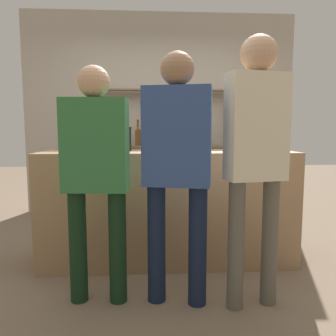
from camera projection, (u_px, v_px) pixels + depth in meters
name	position (u px, v px, depth m)	size (l,w,h in m)	color
ground_plane	(168.00, 260.00, 2.98)	(16.00, 16.00, 0.00)	#7A6651
bar_counter	(168.00, 206.00, 2.92)	(2.19, 0.59, 0.99)	#997551
back_wall	(160.00, 115.00, 4.70)	(3.79, 0.12, 2.80)	#B2A899
back_shelf	(161.00, 133.00, 4.55)	(1.87, 0.18, 1.73)	#897056
counter_bottle_0	(94.00, 135.00, 2.86)	(0.08, 0.08, 0.37)	brown
counter_bottle_1	(177.00, 137.00, 2.79)	(0.08, 0.08, 0.33)	black
counter_bottle_2	(79.00, 135.00, 2.66)	(0.08, 0.08, 0.36)	#0F1956
wine_glass	(77.00, 137.00, 2.89)	(0.07, 0.07, 0.17)	silver
ice_bucket	(118.00, 139.00, 2.89)	(0.24, 0.24, 0.21)	black
cork_jar	(263.00, 142.00, 2.87)	(0.11, 0.11, 0.16)	silver
server_behind_counter	(180.00, 146.00, 3.63)	(0.51, 0.32, 1.71)	black
customer_left	(96.00, 167.00, 2.16)	(0.44, 0.22, 1.59)	black
customer_right	(256.00, 147.00, 2.09)	(0.41, 0.23, 1.76)	#575347
customer_center	(177.00, 159.00, 2.14)	(0.47, 0.29, 1.67)	#121C33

